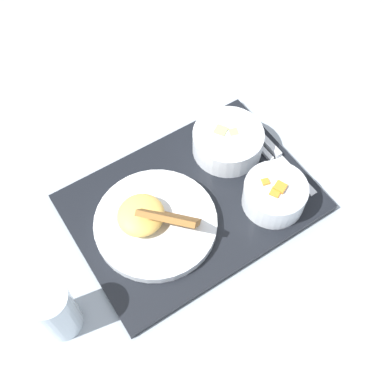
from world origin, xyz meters
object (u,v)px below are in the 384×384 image
Objects in this scene: plate_main at (154,221)px; knife at (278,155)px; glass_water at (56,312)px; spoon at (268,156)px; bowl_salad at (275,194)px; bowl_soup at (228,140)px.

knife is (-0.28, -0.02, -0.01)m from plate_main.
knife is 1.39× the size of glass_water.
plate_main reaches higher than spoon.
spoon is at bearing -167.30° from glass_water.
bowl_salad is at bearing 163.33° from plate_main.
spoon is (-0.26, -0.03, -0.01)m from plate_main.
bowl_soup is 0.62× the size of plate_main.
bowl_soup is 0.85× the size of spoon.
glass_water reaches higher than spoon.
spoon is 1.36× the size of glass_water.
glass_water is (0.41, 0.16, 0.01)m from bowl_soup.
glass_water is at bearing -83.55° from knife.
spoon is at bearing 137.17° from bowl_soup.
bowl_salad is at bearing -177.72° from glass_water.
bowl_soup is (0.01, -0.14, -0.00)m from bowl_salad.
bowl_salad reaches higher than bowl_soup.
plate_main reaches higher than knife.
bowl_soup is at bearing -85.92° from bowl_salad.
bowl_soup is at bearing -158.02° from plate_main.
bowl_soup reaches higher than knife.
knife is 0.49m from glass_water.
knife is at bearing -168.50° from glass_water.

